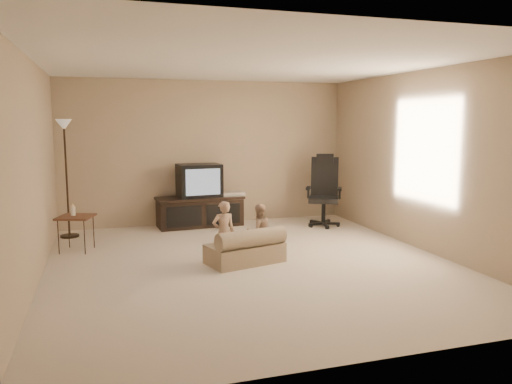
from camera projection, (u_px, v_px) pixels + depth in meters
floor at (252, 264)px, 6.33m from camera, size 5.50×5.50×0.00m
room_shell at (252, 144)px, 6.12m from camera, size 5.50×5.50×5.50m
tv_stand at (200, 200)px, 8.58m from camera, size 1.53×0.65×1.07m
office_chair at (324, 200)px, 8.62m from camera, size 0.77×0.78×1.24m
side_table at (75, 217)px, 6.91m from camera, size 0.57×0.57×0.67m
floor_lamp at (65, 152)px, 7.62m from camera, size 0.28×0.28×1.83m
child_sofa at (247, 249)px, 6.33m from camera, size 1.05×0.76×0.46m
toddler_left at (224, 232)px, 6.30m from camera, size 0.31×0.24×0.81m
toddler_right at (259, 232)px, 6.50m from camera, size 0.38×0.24×0.74m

